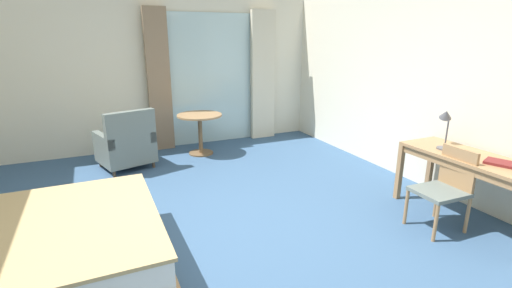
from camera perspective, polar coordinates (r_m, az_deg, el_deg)
The scene contains 13 objects.
ground at distance 3.92m, azimuth -5.65°, elevation -14.21°, with size 6.49×7.33×0.10m, color #38567A.
wall_back at distance 6.73m, azimuth -15.46°, elevation 10.71°, with size 6.09×0.12×2.68m, color silver.
wall_right at distance 5.17m, azimuth 27.29°, elevation 7.95°, with size 0.12×6.93×2.68m, color silver.
balcony_glass_door at distance 6.89m, azimuth -6.85°, elevation 9.95°, with size 1.54×0.02×2.36m, color silver.
curtain_panel_left at distance 6.57m, azimuth -14.95°, elevation 9.51°, with size 0.39×0.10×2.43m, color #897056.
curtain_panel_right at distance 7.15m, azimuth 1.09°, elevation 10.57°, with size 0.48×0.10×2.43m, color beige.
bed at distance 3.58m, azimuth -33.64°, elevation -14.63°, with size 2.18×1.82×0.98m.
writing_desk at distance 4.49m, azimuth 31.12°, elevation -2.82°, with size 0.60×1.57×0.73m.
desk_chair at distance 4.25m, azimuth 27.57°, elevation -5.74°, with size 0.49×0.44×0.86m.
desk_lamp at distance 4.68m, azimuth 27.57°, elevation 3.09°, with size 0.29×0.30×0.44m.
closed_book at distance 4.34m, azimuth 34.20°, elevation -2.52°, with size 0.21×0.31×0.03m, color maroon.
armchair_by_window at distance 5.85m, azimuth -19.61°, elevation -0.23°, with size 0.89×0.87×0.92m.
round_cafe_table at distance 6.25m, azimuth -8.77°, elevation 3.05°, with size 0.75×0.75×0.69m.
Camera 1 is at (-1.03, -3.22, 1.94)m, focal length 25.55 mm.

